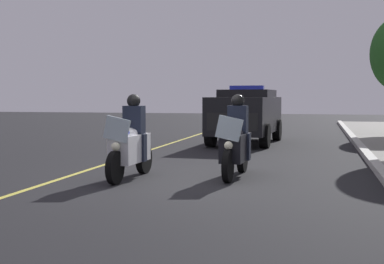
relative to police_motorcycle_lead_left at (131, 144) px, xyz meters
name	(u,v)px	position (x,y,z in m)	size (l,w,h in m)	color
ground_plane	(181,180)	(-0.04, 1.04, -0.70)	(80.00, 80.00, 0.00)	black
lane_stripe_center	(70,176)	(-0.04, -1.37, -0.70)	(48.00, 0.12, 0.01)	#E0D14C
police_motorcycle_lead_left	(131,144)	(0.00, 0.00, 0.00)	(2.14, 0.60, 1.72)	black
police_motorcycle_lead_right	(236,143)	(-0.72, 2.05, 0.00)	(2.14, 0.60, 1.72)	black
police_suv	(246,113)	(-8.55, 1.23, 0.37)	(4.99, 2.27, 2.05)	black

